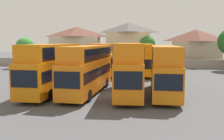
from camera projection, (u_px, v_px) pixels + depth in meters
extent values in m
plane|color=#4C4C4F|center=(124.00, 72.00, 42.29)|extent=(140.00, 140.00, 0.00)
cube|color=gray|center=(127.00, 63.00, 49.07)|extent=(56.00, 0.50, 1.80)
cube|color=orange|center=(52.00, 74.00, 25.13)|extent=(2.77, 11.39, 3.14)
cube|color=black|center=(24.00, 79.00, 19.50)|extent=(2.28, 0.12, 1.41)
cube|color=black|center=(52.00, 71.00, 25.08)|extent=(2.80, 10.48, 0.99)
cube|color=orange|center=(53.00, 52.00, 25.13)|extent=(2.71, 10.82, 1.53)
cube|color=black|center=(53.00, 52.00, 25.13)|extent=(2.79, 10.25, 1.07)
cylinder|color=black|center=(50.00, 95.00, 21.66)|extent=(0.32, 1.10, 1.10)
cylinder|color=black|center=(25.00, 94.00, 22.03)|extent=(0.32, 1.10, 1.10)
cylinder|color=black|center=(74.00, 82.00, 28.55)|extent=(0.32, 1.10, 1.10)
cylinder|color=black|center=(55.00, 81.00, 28.92)|extent=(0.32, 1.10, 1.10)
cube|color=orange|center=(88.00, 75.00, 24.84)|extent=(3.12, 11.45, 3.04)
cube|color=black|center=(67.00, 80.00, 19.26)|extent=(2.19, 0.20, 1.37)
cube|color=black|center=(88.00, 71.00, 24.80)|extent=(3.11, 10.54, 0.96)
cube|color=orange|center=(88.00, 53.00, 24.85)|extent=(3.04, 10.88, 1.46)
cube|color=black|center=(88.00, 53.00, 24.85)|extent=(3.10, 10.32, 1.02)
cylinder|color=black|center=(89.00, 96.00, 21.35)|extent=(0.36, 1.11, 1.10)
cylinder|color=black|center=(64.00, 95.00, 21.80)|extent=(0.36, 1.11, 1.10)
cylinder|color=black|center=(106.00, 83.00, 28.19)|extent=(0.36, 1.11, 1.10)
cylinder|color=black|center=(87.00, 82.00, 28.64)|extent=(0.36, 1.11, 1.10)
cube|color=orange|center=(129.00, 76.00, 23.94)|extent=(3.17, 10.80, 3.17)
cube|color=black|center=(128.00, 81.00, 18.60)|extent=(2.20, 0.22, 1.42)
cube|color=black|center=(129.00, 72.00, 23.90)|extent=(3.16, 9.95, 1.00)
cube|color=orange|center=(129.00, 51.00, 23.93)|extent=(3.09, 10.26, 1.61)
cube|color=black|center=(129.00, 51.00, 23.93)|extent=(3.14, 9.74, 1.13)
cylinder|color=black|center=(142.00, 97.00, 20.75)|extent=(0.37, 1.12, 1.10)
cylinder|color=black|center=(115.00, 97.00, 20.92)|extent=(0.37, 1.12, 1.10)
cylinder|color=black|center=(139.00, 84.00, 27.29)|extent=(0.37, 1.12, 1.10)
cylinder|color=black|center=(119.00, 84.00, 27.47)|extent=(0.37, 1.12, 1.10)
cube|color=orange|center=(164.00, 77.00, 23.86)|extent=(2.61, 10.52, 2.91)
cube|color=black|center=(169.00, 82.00, 18.66)|extent=(2.17, 0.11, 1.31)
cube|color=black|center=(164.00, 74.00, 23.82)|extent=(2.63, 9.68, 0.92)
cube|color=orange|center=(165.00, 54.00, 23.86)|extent=(2.55, 9.99, 1.59)
cube|color=black|center=(165.00, 54.00, 23.86)|extent=(2.63, 9.47, 1.11)
cylinder|color=black|center=(180.00, 98.00, 20.65)|extent=(0.31, 1.10, 1.10)
cylinder|color=black|center=(153.00, 97.00, 21.00)|extent=(0.31, 1.10, 1.10)
cylinder|color=black|center=(173.00, 84.00, 27.03)|extent=(0.31, 1.10, 1.10)
cylinder|color=black|center=(152.00, 84.00, 27.38)|extent=(0.31, 1.10, 1.10)
cube|color=orange|center=(101.00, 63.00, 39.31)|extent=(2.58, 11.87, 3.06)
cube|color=black|center=(94.00, 64.00, 33.42)|extent=(2.18, 0.10, 1.38)
cube|color=black|center=(101.00, 60.00, 39.27)|extent=(2.62, 10.92, 0.96)
cube|color=orange|center=(101.00, 48.00, 39.33)|extent=(2.53, 11.28, 1.55)
cube|color=black|center=(101.00, 48.00, 39.33)|extent=(2.61, 10.68, 1.09)
cylinder|color=black|center=(104.00, 74.00, 35.71)|extent=(0.31, 1.10, 1.10)
cylinder|color=black|center=(89.00, 74.00, 36.00)|extent=(0.31, 1.10, 1.10)
cylinder|color=black|center=(111.00, 68.00, 42.94)|extent=(0.31, 1.10, 1.10)
cylinder|color=black|center=(98.00, 68.00, 43.23)|extent=(0.31, 1.10, 1.10)
cube|color=orange|center=(122.00, 63.00, 39.32)|extent=(2.99, 11.44, 3.07)
cube|color=black|center=(117.00, 63.00, 33.71)|extent=(2.25, 0.17, 1.38)
cube|color=black|center=(122.00, 60.00, 39.28)|extent=(3.00, 10.54, 0.97)
cylinder|color=black|center=(127.00, 74.00, 35.83)|extent=(0.34, 1.11, 1.10)
cylinder|color=black|center=(111.00, 73.00, 36.25)|extent=(0.34, 1.11, 1.10)
cylinder|color=black|center=(131.00, 69.00, 42.71)|extent=(0.34, 1.11, 1.10)
cylinder|color=black|center=(118.00, 68.00, 43.13)|extent=(0.34, 1.11, 1.10)
cube|color=orange|center=(144.00, 63.00, 38.62)|extent=(2.91, 10.67, 2.92)
cube|color=black|center=(146.00, 64.00, 33.33)|extent=(2.14, 0.18, 1.31)
cube|color=black|center=(144.00, 61.00, 38.58)|extent=(2.91, 9.83, 0.92)
cube|color=orange|center=(145.00, 49.00, 38.62)|extent=(2.84, 10.14, 1.62)
cube|color=black|center=(145.00, 49.00, 38.62)|extent=(2.90, 9.62, 1.14)
cylinder|color=black|center=(153.00, 74.00, 35.43)|extent=(0.35, 1.11, 1.10)
cylinder|color=black|center=(138.00, 74.00, 35.64)|extent=(0.35, 1.11, 1.10)
cylinder|color=black|center=(150.00, 69.00, 41.91)|extent=(0.35, 1.11, 1.10)
cylinder|color=black|center=(137.00, 69.00, 42.12)|extent=(0.35, 1.11, 1.10)
cube|color=beige|center=(77.00, 50.00, 57.77)|extent=(10.97, 6.93, 6.40)
pyramid|color=brown|center=(76.00, 32.00, 57.26)|extent=(11.52, 7.28, 2.32)
cube|color=beige|center=(129.00, 49.00, 54.44)|extent=(9.23, 7.25, 7.32)
pyramid|color=#514C4C|center=(129.00, 27.00, 53.88)|extent=(9.70, 7.62, 2.16)
cube|color=#C6B293|center=(195.00, 54.00, 52.48)|extent=(9.46, 6.17, 5.36)
pyramid|color=brown|center=(196.00, 35.00, 52.01)|extent=(9.93, 6.48, 2.51)
cylinder|color=brown|center=(147.00, 58.00, 50.87)|extent=(0.39, 0.39, 3.59)
sphere|color=#2D6B28|center=(147.00, 44.00, 50.52)|extent=(3.35, 3.35, 3.35)
cylinder|color=brown|center=(26.00, 61.00, 48.90)|extent=(0.51, 0.51, 2.93)
sphere|color=#387F33|center=(25.00, 47.00, 48.57)|extent=(3.70, 3.70, 3.70)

